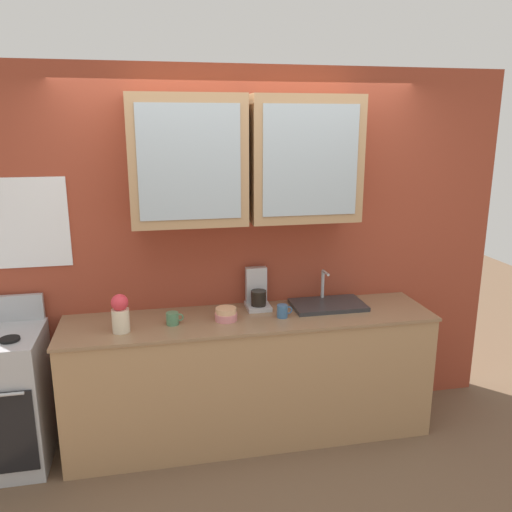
% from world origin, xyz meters
% --- Properties ---
extents(ground_plane, '(10.00, 10.00, 0.00)m').
position_xyz_m(ground_plane, '(0.00, 0.00, 0.00)').
color(ground_plane, brown).
extents(back_wall_unit, '(3.98, 0.46, 2.61)m').
position_xyz_m(back_wall_unit, '(-0.00, 0.28, 1.51)').
color(back_wall_unit, '#993D28').
rests_on(back_wall_unit, ground_plane).
extents(counter, '(2.58, 0.60, 0.91)m').
position_xyz_m(counter, '(0.00, 0.00, 0.46)').
color(counter, '#A87F56').
rests_on(counter, ground_plane).
extents(stove_range, '(0.57, 0.60, 1.09)m').
position_xyz_m(stove_range, '(-1.67, -0.00, 0.47)').
color(stove_range, '#ADAFB5').
rests_on(stove_range, ground_plane).
extents(sink_faucet, '(0.53, 0.32, 0.25)m').
position_xyz_m(sink_faucet, '(0.60, 0.09, 0.93)').
color(sink_faucet, '#2D2D30').
rests_on(sink_faucet, counter).
extents(bowl_stack, '(0.15, 0.15, 0.09)m').
position_xyz_m(bowl_stack, '(-0.17, -0.03, 0.96)').
color(bowl_stack, '#D87F84').
rests_on(bowl_stack, counter).
extents(vase, '(0.11, 0.11, 0.25)m').
position_xyz_m(vase, '(-0.87, -0.09, 1.04)').
color(vase, beige).
rests_on(vase, counter).
extents(cup_near_sink, '(0.11, 0.07, 0.09)m').
position_xyz_m(cup_near_sink, '(0.22, -0.05, 0.96)').
color(cup_near_sink, '#38608C').
rests_on(cup_near_sink, counter).
extents(cup_near_bowls, '(0.12, 0.08, 0.08)m').
position_xyz_m(cup_near_bowls, '(-0.54, -0.03, 0.96)').
color(cup_near_bowls, '#4C7F59').
rests_on(cup_near_bowls, counter).
extents(coffee_maker, '(0.17, 0.20, 0.29)m').
position_xyz_m(coffee_maker, '(0.09, 0.19, 1.02)').
color(coffee_maker, '#B7B7BC').
rests_on(coffee_maker, counter).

